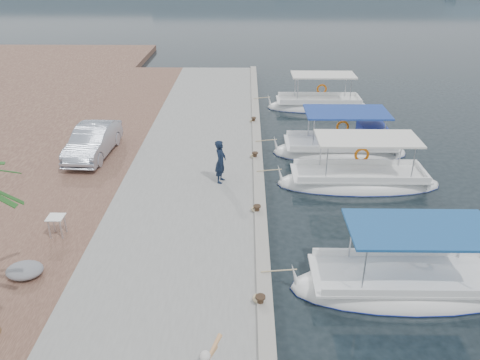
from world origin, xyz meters
name	(u,v)px	position (x,y,z in m)	size (l,w,h in m)	color
ground	(268,248)	(0.00, 0.00, 0.00)	(400.00, 400.00, 0.00)	black
concrete_quay	(195,177)	(-3.00, 5.00, 0.25)	(6.00, 40.00, 0.50)	gray
quay_curb	(258,171)	(-0.22, 5.00, 0.56)	(0.44, 40.00, 0.12)	gray
cobblestone_strip	(83,177)	(-8.00, 5.00, 0.25)	(4.00, 40.00, 0.50)	brown
fishing_caique_b	(404,287)	(4.06, -2.19, 0.12)	(6.94, 2.42, 2.83)	white
fishing_caique_c	(358,183)	(4.15, 4.84, 0.12)	(7.12, 2.26, 2.83)	white
fishing_caique_d	(342,150)	(4.06, 8.35, 0.19)	(6.72, 2.58, 2.83)	white
fishing_caique_e	(318,107)	(3.90, 15.76, 0.13)	(6.62, 2.18, 2.83)	white
mooring_bollards	(257,209)	(-0.35, 1.50, 0.69)	(0.28, 20.28, 0.33)	black
fisherman	(221,161)	(-1.82, 4.12, 1.42)	(0.67, 0.44, 1.85)	black
parked_car	(93,141)	(-7.95, 6.81, 1.22)	(1.52, 4.37, 1.44)	#AAB2C2
tarp_bundle	(25,270)	(-7.37, -2.29, 0.70)	(1.10, 0.90, 0.40)	gray
folding_table	(56,222)	(-7.18, -0.07, 1.02)	(0.55, 0.55, 0.73)	silver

